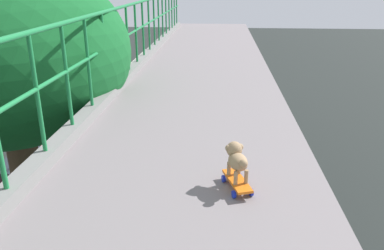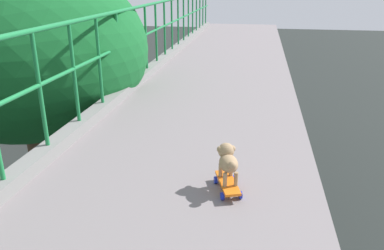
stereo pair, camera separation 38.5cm
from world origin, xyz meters
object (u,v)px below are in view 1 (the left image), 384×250
Objects in this scene: car_red_taxi_fifth at (35,175)px; small_dog at (237,158)px; toy_skateboard at (237,182)px; city_bus at (55,74)px.

car_red_taxi_fifth is 11.41m from small_dog.
toy_skateboard is 1.28× the size of small_dog.
city_bus is 29.39× the size of small_dog.
car_red_taxi_fifth is at bearing -71.27° from city_bus.
city_bus is 21.15m from toy_skateboard.
city_bus is at bearing 108.73° from car_red_taxi_fifth.
toy_skateboard is at bearing -77.71° from small_dog.
car_red_taxi_fifth is 8.84× the size of toy_skateboard.
toy_skateboard reaches higher than car_red_taxi_fifth.
car_red_taxi_fifth is at bearing 128.32° from small_dog.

